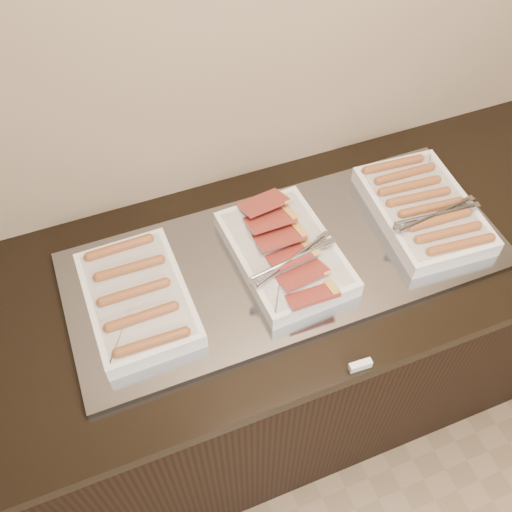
{
  "coord_description": "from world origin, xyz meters",
  "views": [
    {
      "loc": [
        -0.43,
        1.27,
        2.15
      ],
      "look_at": [
        -0.09,
        2.13,
        0.97
      ],
      "focal_mm": 40.0,
      "sensor_mm": 36.0,
      "label": 1
    }
  ],
  "objects_px": {
    "counter": "(282,342)",
    "dish_left": "(138,298)",
    "dish_center": "(285,252)",
    "warming_tray": "(287,260)",
    "dish_right": "(424,209)"
  },
  "relations": [
    {
      "from": "counter",
      "to": "dish_left",
      "type": "relative_size",
      "value": 5.52
    },
    {
      "from": "counter",
      "to": "dish_center",
      "type": "relative_size",
      "value": 4.98
    },
    {
      "from": "dish_center",
      "to": "warming_tray",
      "type": "bearing_deg",
      "value": 20.11
    },
    {
      "from": "dish_right",
      "to": "dish_center",
      "type": "bearing_deg",
      "value": -176.51
    },
    {
      "from": "warming_tray",
      "to": "dish_right",
      "type": "height_order",
      "value": "dish_right"
    },
    {
      "from": "warming_tray",
      "to": "dish_left",
      "type": "height_order",
      "value": "dish_left"
    },
    {
      "from": "warming_tray",
      "to": "dish_center",
      "type": "distance_m",
      "value": 0.04
    },
    {
      "from": "dish_left",
      "to": "warming_tray",
      "type": "bearing_deg",
      "value": -1.03
    },
    {
      "from": "dish_left",
      "to": "dish_right",
      "type": "height_order",
      "value": "dish_right"
    },
    {
      "from": "counter",
      "to": "warming_tray",
      "type": "bearing_deg",
      "value": 180.0
    },
    {
      "from": "counter",
      "to": "dish_right",
      "type": "height_order",
      "value": "dish_right"
    },
    {
      "from": "dish_center",
      "to": "dish_left",
      "type": "bearing_deg",
      "value": 176.41
    },
    {
      "from": "counter",
      "to": "dish_center",
      "type": "distance_m",
      "value": 0.5
    },
    {
      "from": "dish_center",
      "to": "counter",
      "type": "bearing_deg",
      "value": 14.55
    },
    {
      "from": "dish_right",
      "to": "counter",
      "type": "bearing_deg",
      "value": -177.0
    }
  ]
}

